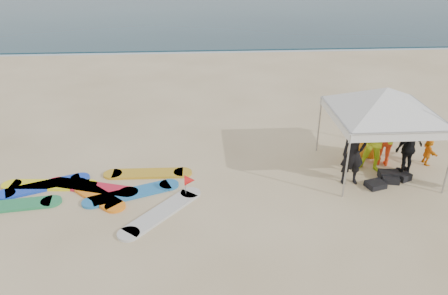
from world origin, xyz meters
TOP-DOWN VIEW (x-y plane):
  - ground at (0.00, 0.00)m, footprint 120.00×120.00m
  - shoreline_foam at (0.00, 18.20)m, footprint 160.00×1.20m
  - person_black_a at (3.62, 2.56)m, footprint 0.71×0.49m
  - person_yellow at (4.49, 3.16)m, footprint 1.14×1.04m
  - person_orange_a at (4.99, 3.62)m, footprint 1.44×1.11m
  - person_black_b at (5.44, 3.06)m, footprint 1.00×0.66m
  - person_orange_b at (4.66, 4.04)m, footprint 1.01×0.74m
  - person_seated at (6.32, 3.51)m, footprint 0.33×0.83m
  - canopy_tent at (4.58, 3.23)m, footprint 3.91×3.91m
  - marker_pennant at (-0.89, 2.12)m, footprint 0.28×0.28m
  - gear_pile at (4.73, 2.53)m, footprint 1.48×0.92m
  - surfboard_spread at (-3.49, 2.47)m, footprint 5.53×3.33m

SIDE VIEW (x-z plane):
  - ground at x=0.00m, z-range 0.00..0.00m
  - shoreline_foam at x=0.00m, z-range 0.00..0.01m
  - surfboard_spread at x=-3.49m, z-range 0.00..0.07m
  - gear_pile at x=4.73m, z-range -0.01..0.21m
  - person_seated at x=6.32m, z-range 0.00..0.87m
  - marker_pennant at x=-0.89m, z-range 0.18..0.81m
  - person_black_b at x=5.44m, z-range 0.00..1.58m
  - person_black_a at x=3.62m, z-range 0.00..1.86m
  - person_orange_b at x=4.66m, z-range 0.00..1.88m
  - person_yellow at x=4.49m, z-range 0.00..1.89m
  - person_orange_a at x=4.99m, z-range 0.00..1.96m
  - canopy_tent at x=4.58m, z-range 1.09..4.04m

